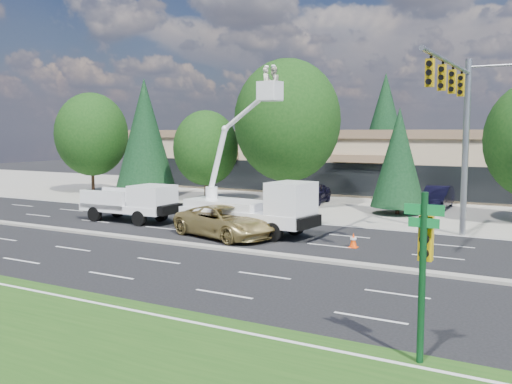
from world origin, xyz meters
The scene contains 22 objects.
ground centered at (0.00, 0.00, 0.00)m, with size 140.00×140.00×0.00m, color black.
concrete_apron centered at (0.00, 20.00, 0.01)m, with size 140.00×22.00×0.01m, color gray.
road_median centered at (0.00, 0.00, 0.06)m, with size 120.00×0.55×0.12m, color gray.
strip_mall centered at (0.00, 29.97, 2.83)m, with size 50.40×15.40×5.50m.
tree_front_a centered at (-22.00, 15.00, 5.11)m, with size 6.29×6.29×8.73m.
tree_front_b centered at (-16.00, 15.00, 5.20)m, with size 4.91×4.91×9.69m.
tree_front_c centered at (-10.00, 15.00, 4.09)m, with size 5.04×5.04×7.00m.
tree_front_d centered at (-3.00, 15.00, 6.13)m, with size 7.55×7.55×10.48m.
tree_front_e centered at (5.00, 15.00, 3.70)m, with size 3.50×3.50×6.91m.
tree_back_a centered at (-18.00, 42.00, 4.63)m, with size 4.38×4.38×8.64m.
tree_back_b centered at (-4.00, 42.00, 6.39)m, with size 6.05×6.05×11.92m.
signal_mast centered at (10.03, 7.04, 6.06)m, with size 2.76×10.16×9.00m.
street_sign_pole centered at (12.00, -8.40, 2.44)m, with size 0.90×0.44×4.00m.
utility_pickup centered at (-7.82, 4.20, 0.93)m, with size 5.89×2.38×2.25m.
bucket_truck centered at (0.48, 4.14, 1.81)m, with size 7.70×3.09×8.67m.
traffic_cone_a centered at (-10.52, 3.88, 0.34)m, with size 0.40×0.40×0.70m.
traffic_cone_b centered at (-1.63, 3.16, 0.34)m, with size 0.40×0.40×0.70m.
traffic_cone_c centered at (0.56, 3.50, 0.34)m, with size 0.40×0.40×0.70m.
traffic_cone_d centered at (6.14, 3.39, 0.34)m, with size 0.40×0.40×0.70m.
minivan centered at (-0.47, 2.66, 0.80)m, with size 2.66×5.77×1.60m, color tan.
parked_car_west centered at (-2.00, 17.56, 0.75)m, with size 1.76×4.37×1.49m, color black.
parked_car_east centered at (6.59, 19.49, 0.77)m, with size 1.64×4.70×1.55m, color black.
Camera 1 is at (14.92, -21.52, 5.36)m, focal length 40.00 mm.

